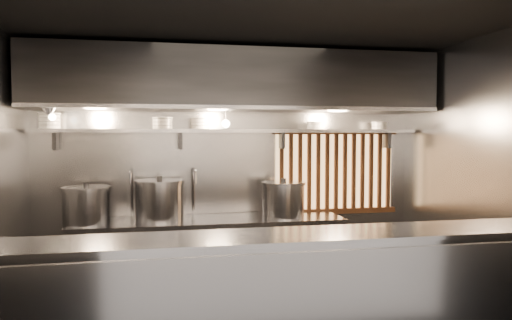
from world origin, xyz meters
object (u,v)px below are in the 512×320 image
object	(u,v)px
heat_lamp	(50,111)
pendant_bulb	(226,124)
stock_pot_right	(283,199)
stock_pot_left	(86,205)
stock_pot_mid	(160,200)

from	to	relation	value
heat_lamp	pendant_bulb	xyz separation A→B (m)	(1.80, 0.35, -0.11)
stock_pot_right	pendant_bulb	bearing A→B (deg)	169.63
heat_lamp	stock_pot_left	distance (m)	1.04
heat_lamp	pendant_bulb	world-z (taller)	heat_lamp
heat_lamp	stock_pot_right	distance (m)	2.63
stock_pot_left	stock_pot_right	bearing A→B (deg)	0.01
pendant_bulb	stock_pot_left	distance (m)	1.73
pendant_bulb	stock_pot_mid	distance (m)	1.12
stock_pot_left	pendant_bulb	bearing A→B (deg)	4.48
stock_pot_left	stock_pot_mid	size ratio (longest dim) A/B	0.92
heat_lamp	stock_pot_right	size ratio (longest dim) A/B	0.64
heat_lamp	stock_pot_right	world-z (taller)	heat_lamp
pendant_bulb	stock_pot_left	bearing A→B (deg)	-175.52
heat_lamp	stock_pot_left	bearing A→B (deg)	37.79
stock_pot_right	stock_pot_left	bearing A→B (deg)	-179.99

